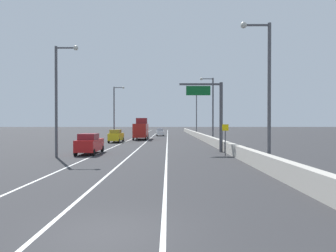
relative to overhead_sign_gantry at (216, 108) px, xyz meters
name	(u,v)px	position (x,y,z in m)	size (l,w,h in m)	color
ground_plane	(163,135)	(-6.61, 41.31, -4.73)	(320.00, 320.00, 0.00)	#2D2D30
lane_stripe_left	(137,137)	(-12.11, 32.31, -4.73)	(0.16, 130.00, 0.00)	silver
lane_stripe_center	(153,137)	(-8.61, 32.31, -4.73)	(0.16, 130.00, 0.00)	silver
lane_stripe_right	(169,137)	(-5.11, 32.31, -4.73)	(0.16, 130.00, 0.00)	silver
jersey_barrier_right	(207,138)	(1.34, 17.31, -4.18)	(0.60, 120.00, 1.10)	#B2ADA3
overhead_sign_gantry	(216,108)	(0.00, 0.00, 0.00)	(4.68, 0.36, 7.50)	#47474C
speed_advisory_sign	(227,137)	(0.44, -3.75, -2.96)	(0.60, 0.11, 3.00)	#4C4C51
lamp_post_right_near	(267,84)	(1.84, -10.75, 1.11)	(2.14, 0.44, 10.17)	#4C4C51
lamp_post_right_second	(213,105)	(1.71, 13.34, 1.11)	(2.14, 0.44, 10.17)	#4C4C51
lamp_post_right_third	(197,112)	(1.58, 37.44, 1.11)	(2.14, 0.44, 10.17)	#4C4C51
lamp_post_left_near	(60,93)	(-14.90, -4.75, 1.11)	(2.14, 0.44, 10.17)	#4C4C51
lamp_post_left_mid	(117,109)	(-15.12, 24.16, 1.11)	(2.14, 0.44, 10.17)	#4C4C51
car_white_0	(161,132)	(-6.89, 38.78, -3.80)	(1.83, 4.24, 1.87)	white
car_red_1	(91,144)	(-12.89, -1.98, -3.70)	(1.96, 4.71, 2.07)	red
car_yellow_2	(117,136)	(-13.39, 15.37, -3.70)	(1.92, 4.59, 2.08)	gold
box_truck	(142,130)	(-10.13, 23.72, -2.86)	(2.53, 7.54, 4.10)	#A51E19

